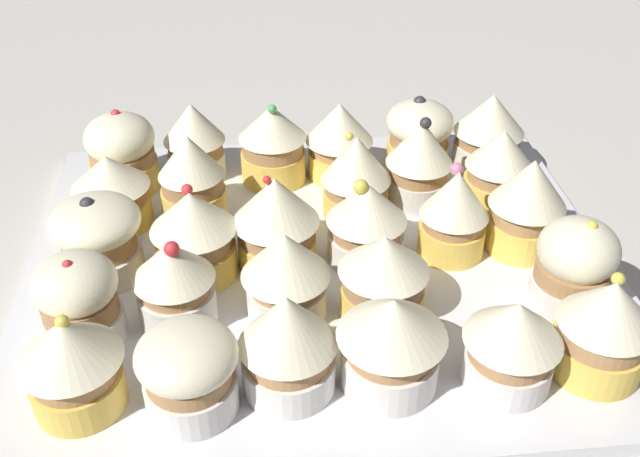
% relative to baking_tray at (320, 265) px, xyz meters
% --- Properties ---
extents(ground_plane, '(1.80, 1.80, 0.03)m').
position_rel_baking_tray_xyz_m(ground_plane, '(0.00, 0.00, -0.02)').
color(ground_plane, beige).
extents(baking_tray, '(0.46, 0.39, 0.01)m').
position_rel_baking_tray_xyz_m(baking_tray, '(0.00, 0.00, 0.00)').
color(baking_tray, silver).
rests_on(baking_tray, ground_plane).
extents(cupcake_0, '(0.06, 0.06, 0.07)m').
position_rel_baking_tray_xyz_m(cupcake_0, '(-0.16, -0.13, 0.04)').
color(cupcake_0, '#EFC651').
rests_on(cupcake_0, baking_tray).
extents(cupcake_1, '(0.06, 0.06, 0.06)m').
position_rel_baking_tray_xyz_m(cupcake_1, '(-0.09, -0.14, 0.04)').
color(cupcake_1, white).
rests_on(cupcake_1, baking_tray).
extents(cupcake_2, '(0.06, 0.06, 0.07)m').
position_rel_baking_tray_xyz_m(cupcake_2, '(-0.03, -0.13, 0.04)').
color(cupcake_2, white).
rests_on(cupcake_2, baking_tray).
extents(cupcake_3, '(0.07, 0.07, 0.07)m').
position_rel_baking_tray_xyz_m(cupcake_3, '(0.03, -0.13, 0.04)').
color(cupcake_3, white).
rests_on(cupcake_3, baking_tray).
extents(cupcake_4, '(0.06, 0.06, 0.07)m').
position_rel_baking_tray_xyz_m(cupcake_4, '(0.11, -0.14, 0.04)').
color(cupcake_4, white).
rests_on(cupcake_4, baking_tray).
extents(cupcake_5, '(0.06, 0.06, 0.08)m').
position_rel_baking_tray_xyz_m(cupcake_5, '(0.17, -0.13, 0.04)').
color(cupcake_5, '#EFC651').
rests_on(cupcake_5, baking_tray).
extents(cupcake_6, '(0.06, 0.06, 0.07)m').
position_rel_baking_tray_xyz_m(cupcake_6, '(-0.17, -0.07, 0.04)').
color(cupcake_6, white).
rests_on(cupcake_6, baking_tray).
extents(cupcake_7, '(0.06, 0.06, 0.07)m').
position_rel_baking_tray_xyz_m(cupcake_7, '(-0.11, -0.06, 0.04)').
color(cupcake_7, white).
rests_on(cupcake_7, baking_tray).
extents(cupcake_8, '(0.06, 0.06, 0.07)m').
position_rel_baking_tray_xyz_m(cupcake_8, '(-0.03, -0.06, 0.04)').
color(cupcake_8, white).
rests_on(cupcake_8, baking_tray).
extents(cupcake_9, '(0.06, 0.06, 0.07)m').
position_rel_baking_tray_xyz_m(cupcake_9, '(0.04, -0.07, 0.04)').
color(cupcake_9, '#EFC651').
rests_on(cupcake_9, baking_tray).
extents(cupcake_10, '(0.06, 0.06, 0.08)m').
position_rel_baking_tray_xyz_m(cupcake_10, '(0.17, -0.07, 0.04)').
color(cupcake_10, white).
rests_on(cupcake_10, baking_tray).
extents(cupcake_11, '(0.07, 0.07, 0.07)m').
position_rel_baking_tray_xyz_m(cupcake_11, '(-0.17, 0.00, 0.04)').
color(cupcake_11, white).
rests_on(cupcake_11, baking_tray).
extents(cupcake_12, '(0.06, 0.06, 0.08)m').
position_rel_baking_tray_xyz_m(cupcake_12, '(-0.09, -0.01, 0.04)').
color(cupcake_12, '#EFC651').
rests_on(cupcake_12, baking_tray).
extents(cupcake_13, '(0.07, 0.07, 0.08)m').
position_rel_baking_tray_xyz_m(cupcake_13, '(-0.03, 0.00, 0.05)').
color(cupcake_13, '#EFC651').
rests_on(cupcake_13, baking_tray).
extents(cupcake_14, '(0.06, 0.06, 0.07)m').
position_rel_baking_tray_xyz_m(cupcake_14, '(0.04, 0.00, 0.04)').
color(cupcake_14, white).
rests_on(cupcake_14, baking_tray).
extents(cupcake_15, '(0.05, 0.05, 0.08)m').
position_rel_baking_tray_xyz_m(cupcake_15, '(0.10, 0.00, 0.04)').
color(cupcake_15, '#EFC651').
rests_on(cupcake_15, baking_tray).
extents(cupcake_16, '(0.06, 0.06, 0.08)m').
position_rel_baking_tray_xyz_m(cupcake_16, '(0.16, -0.00, 0.05)').
color(cupcake_16, '#EFC651').
rests_on(cupcake_16, baking_tray).
extents(cupcake_17, '(0.06, 0.06, 0.06)m').
position_rel_baking_tray_xyz_m(cupcake_17, '(-0.17, 0.07, 0.04)').
color(cupcake_17, '#EFC651').
rests_on(cupcake_17, baking_tray).
extents(cupcake_18, '(0.05, 0.05, 0.08)m').
position_rel_baking_tray_xyz_m(cupcake_18, '(-0.10, 0.07, 0.05)').
color(cupcake_18, '#EFC651').
rests_on(cupcake_18, baking_tray).
extents(cupcake_19, '(0.06, 0.06, 0.08)m').
position_rel_baking_tray_xyz_m(cupcake_19, '(0.04, 0.06, 0.04)').
color(cupcake_19, '#EFC651').
rests_on(cupcake_19, baking_tray).
extents(cupcake_20, '(0.06, 0.06, 0.08)m').
position_rel_baking_tray_xyz_m(cupcake_20, '(0.09, 0.07, 0.05)').
color(cupcake_20, white).
rests_on(cupcake_20, baking_tray).
extents(cupcake_21, '(0.06, 0.06, 0.07)m').
position_rel_baking_tray_xyz_m(cupcake_21, '(0.16, 0.06, 0.04)').
color(cupcake_21, '#EFC651').
rests_on(cupcake_21, baking_tray).
extents(cupcake_22, '(0.06, 0.06, 0.07)m').
position_rel_baking_tray_xyz_m(cupcake_22, '(-0.16, 0.12, 0.04)').
color(cupcake_22, '#EFC651').
rests_on(cupcake_22, baking_tray).
extents(cupcake_23, '(0.06, 0.06, 0.07)m').
position_rel_baking_tray_xyz_m(cupcake_23, '(-0.10, 0.14, 0.04)').
color(cupcake_23, white).
rests_on(cupcake_23, baking_tray).
extents(cupcake_24, '(0.06, 0.06, 0.08)m').
position_rel_baking_tray_xyz_m(cupcake_24, '(-0.03, 0.13, 0.04)').
color(cupcake_24, '#EFC651').
rests_on(cupcake_24, baking_tray).
extents(cupcake_25, '(0.06, 0.06, 0.07)m').
position_rel_baking_tray_xyz_m(cupcake_25, '(0.03, 0.13, 0.04)').
color(cupcake_25, '#EFC651').
rests_on(cupcake_25, baking_tray).
extents(cupcake_26, '(0.06, 0.06, 0.07)m').
position_rel_baking_tray_xyz_m(cupcake_26, '(0.11, 0.13, 0.04)').
color(cupcake_26, '#EFC651').
rests_on(cupcake_26, baking_tray).
extents(cupcake_27, '(0.06, 0.06, 0.07)m').
position_rel_baking_tray_xyz_m(cupcake_27, '(0.17, 0.13, 0.04)').
color(cupcake_27, white).
rests_on(cupcake_27, baking_tray).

